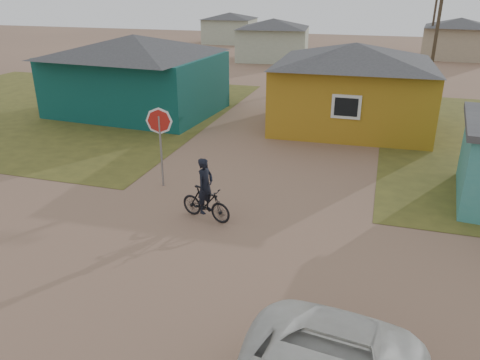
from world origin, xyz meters
name	(u,v)px	position (x,y,z in m)	size (l,w,h in m)	color
ground	(188,277)	(0.00, 0.00, 0.00)	(120.00, 120.00, 0.00)	#8C6751
grass_nw	(47,107)	(-14.00, 13.00, 0.01)	(20.00, 18.00, 0.00)	brown
house_teal	(136,73)	(-8.50, 13.50, 2.05)	(8.93, 7.08, 4.00)	#0B3C38
house_yellow	(353,85)	(2.50, 14.00, 2.00)	(7.72, 6.76, 3.90)	#A77819
house_pale_west	(273,39)	(-6.00, 34.00, 1.86)	(7.04, 6.15, 3.60)	#ABB59B
house_beige_east	(458,38)	(10.00, 40.00, 1.86)	(6.95, 6.05, 3.60)	tan
house_pale_north	(230,27)	(-14.00, 46.00, 1.75)	(6.28, 5.81, 3.40)	#ABB59B
utility_pole_near	(438,25)	(6.50, 22.00, 4.14)	(1.40, 0.20, 8.00)	#413427
utility_pole_far	(435,12)	(7.50, 38.00, 4.14)	(1.40, 0.20, 8.00)	#413427
stop_sign	(160,130)	(-2.90, 4.76, 1.96)	(0.87, 0.24, 2.70)	gray
cyclist	(206,198)	(-0.64, 2.90, 0.68)	(1.71, 0.87, 1.86)	black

